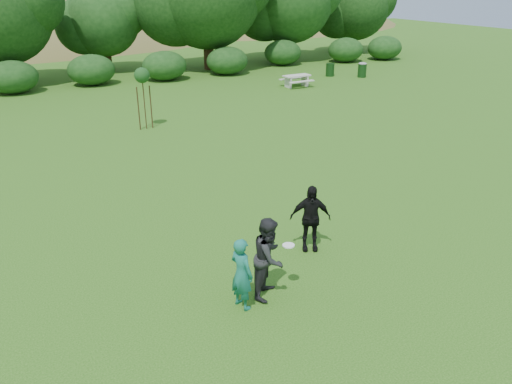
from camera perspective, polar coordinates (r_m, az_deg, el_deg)
ground at (r=12.15m, az=7.10°, el=-9.69°), size 120.00×120.00×0.00m
player_teal at (r=10.67m, az=-1.65°, el=-9.31°), size 0.53×0.68×1.66m
player_grey at (r=11.02m, az=1.53°, el=-7.47°), size 1.16×1.14×1.88m
player_black at (r=12.89m, az=6.21°, el=-2.98°), size 1.13×0.88×1.79m
trash_can_near at (r=37.34m, az=8.46°, el=13.65°), size 0.60×0.60×0.90m
frisbee at (r=10.92m, az=3.73°, el=-6.11°), size 0.27×0.27×0.03m
sapling at (r=23.77m, az=-12.89°, el=12.69°), size 0.70×0.70×2.85m
picnic_table at (r=33.27m, az=4.67°, el=12.77°), size 1.80×1.48×0.76m
trash_can_lidded at (r=37.31m, az=12.04°, el=13.53°), size 0.60×0.60×1.05m
hillside at (r=78.93m, az=-24.78°, el=7.61°), size 150.00×72.00×52.00m
tree_row at (r=37.98m, az=-16.05°, el=19.93°), size 53.92×10.38×9.62m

